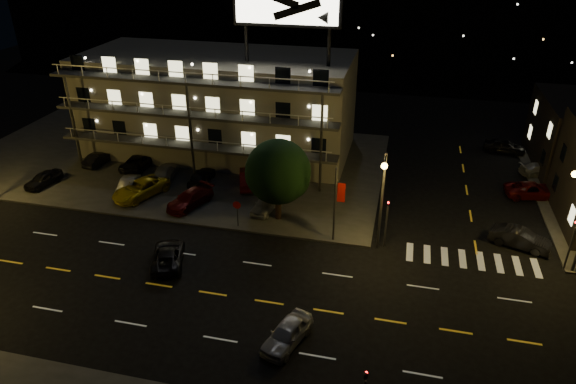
% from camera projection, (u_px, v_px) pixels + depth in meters
% --- Properties ---
extents(ground, '(140.00, 140.00, 0.00)m').
position_uv_depth(ground, '(241.00, 298.00, 34.65)').
color(ground, black).
rests_on(ground, ground).
extents(curb_nw, '(44.00, 24.00, 0.15)m').
position_uv_depth(curb_nw, '(173.00, 160.00, 54.68)').
color(curb_nw, '#32312F').
rests_on(curb_nw, ground).
extents(motel, '(28.00, 13.80, 18.10)m').
position_uv_depth(motel, '(219.00, 104.00, 54.75)').
color(motel, gray).
rests_on(motel, ground).
extents(streetlight_nc, '(0.44, 1.92, 8.00)m').
position_uv_depth(streetlight_nc, '(382.00, 193.00, 37.44)').
color(streetlight_nc, '#2D2D30').
rests_on(streetlight_nc, ground).
extents(signal_nw, '(0.20, 0.27, 4.60)m').
position_uv_depth(signal_nw, '(387.00, 218.00, 38.94)').
color(signal_nw, '#2D2D30').
rests_on(signal_nw, ground).
extents(signal_ne, '(0.27, 0.20, 4.60)m').
position_uv_depth(signal_ne, '(572.00, 240.00, 36.30)').
color(signal_ne, '#2D2D30').
rests_on(signal_ne, ground).
extents(banner_north, '(0.83, 0.16, 6.40)m').
position_uv_depth(banner_north, '(336.00, 203.00, 39.25)').
color(banner_north, '#2D2D30').
rests_on(banner_north, ground).
extents(stop_sign, '(0.91, 0.11, 2.61)m').
position_uv_depth(stop_sign, '(237.00, 210.00, 41.84)').
color(stop_sign, '#2D2D30').
rests_on(stop_sign, ground).
extents(tree, '(5.61, 5.41, 7.07)m').
position_uv_depth(tree, '(277.00, 173.00, 41.80)').
color(tree, black).
rests_on(tree, curb_nw).
extents(lot_car_0, '(2.34, 4.08, 1.31)m').
position_uv_depth(lot_car_0, '(43.00, 179.00, 48.92)').
color(lot_car_0, black).
rests_on(lot_car_0, curb_nw).
extents(lot_car_1, '(2.03, 4.04, 1.27)m').
position_uv_depth(lot_car_1, '(128.00, 186.00, 47.65)').
color(lot_car_1, '#95969B').
rests_on(lot_car_1, curb_nw).
extents(lot_car_2, '(4.46, 5.99, 1.51)m').
position_uv_depth(lot_car_2, '(141.00, 189.00, 46.90)').
color(lot_car_2, gold).
rests_on(lot_car_2, curb_nw).
extents(lot_car_3, '(3.56, 5.17, 1.39)m').
position_uv_depth(lot_car_3, '(190.00, 199.00, 45.31)').
color(lot_car_3, '#520C0B').
rests_on(lot_car_3, curb_nw).
extents(lot_car_4, '(2.15, 4.06, 1.32)m').
position_uv_depth(lot_car_4, '(266.00, 204.00, 44.61)').
color(lot_car_4, '#95969B').
rests_on(lot_car_4, curb_nw).
extents(lot_car_5, '(1.70, 3.92, 1.25)m').
position_uv_depth(lot_car_5, '(99.00, 159.00, 53.19)').
color(lot_car_5, black).
rests_on(lot_car_5, curb_nw).
extents(lot_car_6, '(2.30, 4.89, 1.35)m').
position_uv_depth(lot_car_6, '(139.00, 161.00, 52.44)').
color(lot_car_6, black).
rests_on(lot_car_6, curb_nw).
extents(lot_car_7, '(2.66, 4.89, 1.35)m').
position_uv_depth(lot_car_7, '(165.00, 172.00, 50.19)').
color(lot_car_7, '#95969B').
rests_on(lot_car_7, curb_nw).
extents(lot_car_8, '(1.64, 4.08, 1.39)m').
position_uv_depth(lot_car_8, '(201.00, 176.00, 49.33)').
color(lot_car_8, black).
rests_on(lot_car_8, curb_nw).
extents(lot_car_9, '(2.99, 4.95, 1.54)m').
position_uv_depth(lot_car_9, '(248.00, 178.00, 48.82)').
color(lot_car_9, '#520C0B').
rests_on(lot_car_9, curb_nw).
extents(side_car_0, '(4.80, 2.96, 1.49)m').
position_uv_depth(side_car_0, '(520.00, 238.00, 39.78)').
color(side_car_0, black).
rests_on(side_car_0, ground).
extents(side_car_1, '(5.25, 3.10, 1.37)m').
position_uv_depth(side_car_1, '(533.00, 190.00, 47.09)').
color(side_car_1, '#520C0B').
rests_on(side_car_1, ground).
extents(side_car_2, '(4.57, 2.74, 1.24)m').
position_uv_depth(side_car_2, '(542.00, 170.00, 51.12)').
color(side_car_2, '#95969B').
rests_on(side_car_2, ground).
extents(side_car_3, '(4.60, 2.54, 1.48)m').
position_uv_depth(side_car_3, '(505.00, 146.00, 56.26)').
color(side_car_3, black).
rests_on(side_car_3, ground).
extents(road_car_east, '(2.87, 4.47, 1.41)m').
position_uv_depth(road_car_east, '(287.00, 333.00, 30.65)').
color(road_car_east, '#95969B').
rests_on(road_car_east, ground).
extents(road_car_west, '(3.60, 5.17, 1.31)m').
position_uv_depth(road_car_west, '(168.00, 256.00, 37.91)').
color(road_car_west, black).
rests_on(road_car_west, ground).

